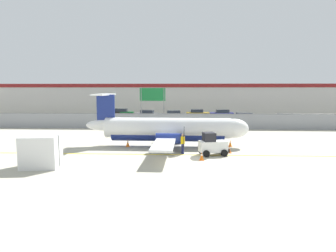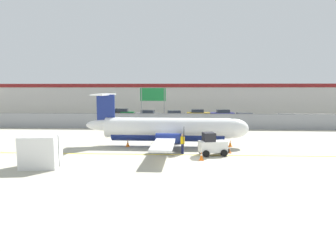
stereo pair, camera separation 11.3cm
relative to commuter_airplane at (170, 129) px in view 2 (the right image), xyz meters
The scene contains 21 objects.
ground_plane 4.13m from the commuter_airplane, 71.70° to the right, with size 140.00×140.00×0.01m.
perimeter_fence 12.45m from the commuter_airplane, 84.48° to the left, with size 98.00×0.10×2.10m.
parking_lot_strip 23.96m from the commuter_airplane, 87.13° to the left, with size 98.00×17.00×0.12m.
background_building 42.42m from the commuter_airplane, 88.38° to the left, with size 91.00×8.10×6.50m.
commuter_airplane is the anchor object (origin of this frame).
baggage_tug 5.17m from the commuter_airplane, 45.89° to the right, with size 2.52×1.81×1.88m.
ground_crew_worker 3.49m from the commuter_airplane, 70.31° to the right, with size 0.44×0.54×1.70m.
cargo_container 11.73m from the commuter_airplane, 137.03° to the right, with size 2.63×2.28×2.20m.
traffic_cone_near_left 5.77m from the commuter_airplane, ahead, with size 0.36×0.36×0.64m.
traffic_cone_near_right 5.89m from the commuter_airplane, 27.74° to the right, with size 0.36×0.36×0.64m.
traffic_cone_far_left 6.15m from the commuter_airplane, 64.42° to the right, with size 0.36×0.36×0.64m.
traffic_cone_far_right 4.21m from the commuter_airplane, behind, with size 0.36×0.36×0.64m.
parked_car_0 30.30m from the commuter_airplane, 114.50° to the left, with size 4.39×2.43×1.58m.
parked_car_1 29.83m from the commuter_airplane, 110.14° to the left, with size 4.29×2.18×1.58m.
parked_car_2 24.85m from the commuter_airplane, 102.00° to the left, with size 4.38×2.42×1.58m.
parked_car_3 23.50m from the commuter_airplane, 91.36° to the left, with size 4.38×2.41×1.58m.
parked_car_4 26.94m from the commuter_airplane, 81.81° to the left, with size 4.22×2.04×1.58m.
parked_car_5 27.46m from the commuter_airplane, 72.72° to the left, with size 4.27×2.15×1.58m.
parked_car_6 21.85m from the commuter_airplane, 60.50° to the left, with size 4.33×2.27×1.58m.
parked_car_7 23.92m from the commuter_airplane, 46.67° to the left, with size 4.29×2.19×1.58m.
highway_sign 14.75m from the commuter_airplane, 102.30° to the left, with size 3.60×0.14×5.50m.
Camera 2 is at (0.05, -22.08, 5.38)m, focal length 32.00 mm.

